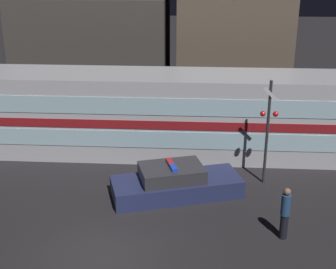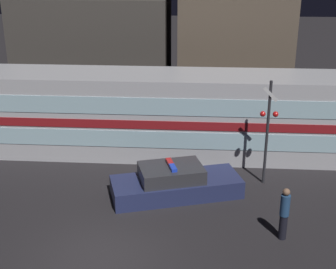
{
  "view_description": "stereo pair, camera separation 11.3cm",
  "coord_description": "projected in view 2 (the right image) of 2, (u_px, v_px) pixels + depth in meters",
  "views": [
    {
      "loc": [
        2.73,
        -11.55,
        8.4
      ],
      "look_at": [
        1.56,
        6.04,
        1.64
      ],
      "focal_mm": 50.0,
      "sensor_mm": 36.0,
      "label": 1
    },
    {
      "loc": [
        2.84,
        -11.54,
        8.4
      ],
      "look_at": [
        1.56,
        6.04,
        1.64
      ],
      "focal_mm": 50.0,
      "sensor_mm": 36.0,
      "label": 2
    }
  ],
  "objects": [
    {
      "name": "building_left",
      "position": [
        95.0,
        50.0,
        28.16
      ],
      "size": [
        8.88,
        5.04,
        6.19
      ],
      "color": "#47423D",
      "rests_on": "ground_plane"
    },
    {
      "name": "crossing_signal_near",
      "position": [
        268.0,
        127.0,
        17.62
      ],
      "size": [
        0.68,
        0.28,
        4.14
      ],
      "color": "#2D2D33",
      "rests_on": "ground_plane"
    },
    {
      "name": "police_car",
      "position": [
        175.0,
        183.0,
        17.36
      ],
      "size": [
        5.07,
        3.09,
        1.32
      ],
      "rotation": [
        0.0,
        0.0,
        0.3
      ],
      "color": "navy",
      "rests_on": "ground_plane"
    },
    {
      "name": "building_center",
      "position": [
        234.0,
        31.0,
        26.85
      ],
      "size": [
        6.2,
        5.56,
        8.71
      ],
      "color": "brown",
      "rests_on": "ground_plane"
    },
    {
      "name": "pedestrian",
      "position": [
        284.0,
        213.0,
        14.53
      ],
      "size": [
        0.3,
        0.3,
        1.77
      ],
      "color": "black",
      "rests_on": "ground_plane"
    },
    {
      "name": "train",
      "position": [
        161.0,
        114.0,
        20.74
      ],
      "size": [
        17.04,
        2.95,
        3.65
      ],
      "color": "silver",
      "rests_on": "ground_plane"
    },
    {
      "name": "ground_plane",
      "position": [
        101.0,
        257.0,
        13.95
      ],
      "size": [
        120.0,
        120.0,
        0.0
      ],
      "primitive_type": "plane",
      "color": "#262326"
    }
  ]
}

